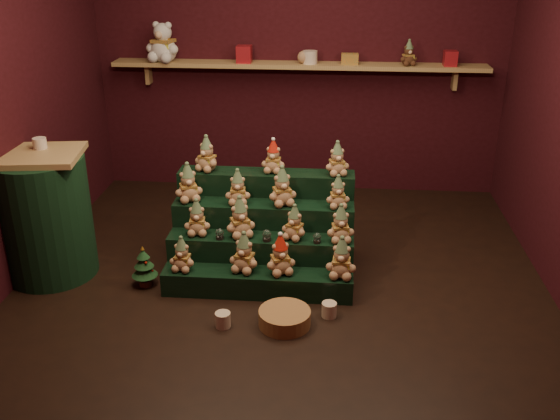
# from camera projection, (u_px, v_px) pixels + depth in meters

# --- Properties ---
(ground) EXTENTS (4.00, 4.00, 0.00)m
(ground) POSITION_uv_depth(u_px,v_px,m) (282.00, 281.00, 4.80)
(ground) COLOR black
(ground) RESTS_ON ground
(back_wall) EXTENTS (4.00, 0.10, 2.80)m
(back_wall) POSITION_uv_depth(u_px,v_px,m) (300.00, 51.00, 6.10)
(back_wall) COLOR black
(back_wall) RESTS_ON ground
(front_wall) EXTENTS (4.00, 0.10, 2.80)m
(front_wall) POSITION_uv_depth(u_px,v_px,m) (237.00, 232.00, 2.36)
(front_wall) COLOR black
(front_wall) RESTS_ON ground
(back_shelf) EXTENTS (3.60, 0.26, 0.24)m
(back_shelf) POSITION_uv_depth(u_px,v_px,m) (298.00, 66.00, 5.99)
(back_shelf) COLOR tan
(back_shelf) RESTS_ON ground
(riser_tier_front) EXTENTS (1.40, 0.22, 0.18)m
(riser_tier_front) POSITION_uv_depth(u_px,v_px,m) (257.00, 283.00, 4.59)
(riser_tier_front) COLOR black
(riser_tier_front) RESTS_ON ground
(riser_tier_midfront) EXTENTS (1.40, 0.22, 0.36)m
(riser_tier_midfront) POSITION_uv_depth(u_px,v_px,m) (261.00, 258.00, 4.75)
(riser_tier_midfront) COLOR black
(riser_tier_midfront) RESTS_ON ground
(riser_tier_midback) EXTENTS (1.40, 0.22, 0.54)m
(riser_tier_midback) POSITION_uv_depth(u_px,v_px,m) (264.00, 235.00, 4.92)
(riser_tier_midback) COLOR black
(riser_tier_midback) RESTS_ON ground
(riser_tier_back) EXTENTS (1.40, 0.22, 0.72)m
(riser_tier_back) POSITION_uv_depth(u_px,v_px,m) (267.00, 213.00, 5.08)
(riser_tier_back) COLOR black
(riser_tier_back) RESTS_ON ground
(teddy_0) EXTENTS (0.20, 0.19, 0.26)m
(teddy_0) POSITION_uv_depth(u_px,v_px,m) (182.00, 254.00, 4.54)
(teddy_0) COLOR tan
(teddy_0) RESTS_ON riser_tier_front
(teddy_1) EXTENTS (0.26, 0.24, 0.30)m
(teddy_1) POSITION_uv_depth(u_px,v_px,m) (244.00, 252.00, 4.52)
(teddy_1) COLOR tan
(teddy_1) RESTS_ON riser_tier_front
(teddy_2) EXTENTS (0.27, 0.26, 0.30)m
(teddy_2) POSITION_uv_depth(u_px,v_px,m) (280.00, 254.00, 4.49)
(teddy_2) COLOR tan
(teddy_2) RESTS_ON riser_tier_front
(teddy_3) EXTENTS (0.23, 0.21, 0.31)m
(teddy_3) POSITION_uv_depth(u_px,v_px,m) (342.00, 258.00, 4.44)
(teddy_3) COLOR tan
(teddy_3) RESTS_ON riser_tier_front
(teddy_4) EXTENTS (0.22, 0.20, 0.28)m
(teddy_4) POSITION_uv_depth(u_px,v_px,m) (197.00, 217.00, 4.68)
(teddy_4) COLOR tan
(teddy_4) RESTS_ON riser_tier_midfront
(teddy_5) EXTENTS (0.29, 0.28, 0.31)m
(teddy_5) POSITION_uv_depth(u_px,v_px,m) (240.00, 217.00, 4.64)
(teddy_5) COLOR tan
(teddy_5) RESTS_ON riser_tier_midfront
(teddy_6) EXTENTS (0.24, 0.23, 0.26)m
(teddy_6) POSITION_uv_depth(u_px,v_px,m) (295.00, 222.00, 4.61)
(teddy_6) COLOR tan
(teddy_6) RESTS_ON riser_tier_midfront
(teddy_7) EXTENTS (0.23, 0.21, 0.28)m
(teddy_7) POSITION_uv_depth(u_px,v_px,m) (341.00, 223.00, 4.57)
(teddy_7) COLOR tan
(teddy_7) RESTS_ON riser_tier_midfront
(teddy_8) EXTENTS (0.27, 0.26, 0.30)m
(teddy_8) POSITION_uv_depth(u_px,v_px,m) (188.00, 183.00, 4.81)
(teddy_8) COLOR tan
(teddy_8) RESTS_ON riser_tier_midback
(teddy_9) EXTENTS (0.21, 0.19, 0.27)m
(teddy_9) POSITION_uv_depth(u_px,v_px,m) (238.00, 187.00, 4.76)
(teddy_9) COLOR tan
(teddy_9) RESTS_ON riser_tier_midback
(teddy_10) EXTENTS (0.27, 0.26, 0.30)m
(teddy_10) POSITION_uv_depth(u_px,v_px,m) (282.00, 186.00, 4.73)
(teddy_10) COLOR tan
(teddy_10) RESTS_ON riser_tier_midback
(teddy_11) EXTENTS (0.20, 0.19, 0.25)m
(teddy_11) POSITION_uv_depth(u_px,v_px,m) (338.00, 192.00, 4.70)
(teddy_11) COLOR tan
(teddy_11) RESTS_ON riser_tier_midback
(teddy_12) EXTENTS (0.26, 0.25, 0.28)m
(teddy_12) POSITION_uv_depth(u_px,v_px,m) (207.00, 154.00, 4.92)
(teddy_12) COLOR tan
(teddy_12) RESTS_ON riser_tier_back
(teddy_13) EXTENTS (0.20, 0.18, 0.26)m
(teddy_13) POSITION_uv_depth(u_px,v_px,m) (273.00, 157.00, 4.88)
(teddy_13) COLOR tan
(teddy_13) RESTS_ON riser_tier_back
(teddy_14) EXTENTS (0.23, 0.22, 0.26)m
(teddy_14) POSITION_uv_depth(u_px,v_px,m) (337.00, 159.00, 4.83)
(teddy_14) COLOR tan
(teddy_14) RESTS_ON riser_tier_back
(snow_globe_a) EXTENTS (0.06, 0.06, 0.08)m
(snow_globe_a) POSITION_uv_depth(u_px,v_px,m) (220.00, 234.00, 4.63)
(snow_globe_a) COLOR black
(snow_globe_a) RESTS_ON riser_tier_midfront
(snow_globe_b) EXTENTS (0.07, 0.07, 0.09)m
(snow_globe_b) POSITION_uv_depth(u_px,v_px,m) (267.00, 235.00, 4.61)
(snow_globe_b) COLOR black
(snow_globe_b) RESTS_ON riser_tier_midfront
(snow_globe_c) EXTENTS (0.06, 0.06, 0.08)m
(snow_globe_c) POSITION_uv_depth(u_px,v_px,m) (317.00, 238.00, 4.58)
(snow_globe_c) COLOR black
(snow_globe_c) RESTS_ON riser_tier_midfront
(side_table) EXTENTS (0.72, 0.69, 0.99)m
(side_table) POSITION_uv_depth(u_px,v_px,m) (45.00, 216.00, 4.73)
(side_table) COLOR tan
(side_table) RESTS_ON ground
(table_ornament) EXTENTS (0.10, 0.10, 0.08)m
(table_ornament) POSITION_uv_depth(u_px,v_px,m) (40.00, 143.00, 4.60)
(table_ornament) COLOR beige
(table_ornament) RESTS_ON side_table
(mini_christmas_tree) EXTENTS (0.20, 0.20, 0.33)m
(mini_christmas_tree) POSITION_uv_depth(u_px,v_px,m) (144.00, 266.00, 4.67)
(mini_christmas_tree) COLOR #4E271B
(mini_christmas_tree) RESTS_ON ground
(mug_left) EXTENTS (0.11, 0.11, 0.11)m
(mug_left) POSITION_uv_depth(u_px,v_px,m) (223.00, 320.00, 4.21)
(mug_left) COLOR beige
(mug_left) RESTS_ON ground
(mug_right) EXTENTS (0.11, 0.11, 0.11)m
(mug_right) POSITION_uv_depth(u_px,v_px,m) (329.00, 310.00, 4.33)
(mug_right) COLOR beige
(mug_right) RESTS_ON ground
(wicker_basket) EXTENTS (0.44, 0.44, 0.11)m
(wicker_basket) POSITION_uv_depth(u_px,v_px,m) (285.00, 318.00, 4.23)
(wicker_basket) COLOR olive
(wicker_basket) RESTS_ON ground
(white_bear) EXTENTS (0.40, 0.37, 0.47)m
(white_bear) POSITION_uv_depth(u_px,v_px,m) (163.00, 37.00, 5.95)
(white_bear) COLOR silver
(white_bear) RESTS_ON back_shelf
(brown_bear) EXTENTS (0.20, 0.19, 0.23)m
(brown_bear) POSITION_uv_depth(u_px,v_px,m) (409.00, 53.00, 5.82)
(brown_bear) COLOR #4C2819
(brown_bear) RESTS_ON back_shelf
(gift_tin_red_a) EXTENTS (0.14, 0.14, 0.16)m
(gift_tin_red_a) POSITION_uv_depth(u_px,v_px,m) (244.00, 54.00, 5.96)
(gift_tin_red_a) COLOR #A81922
(gift_tin_red_a) RESTS_ON back_shelf
(gift_tin_cream) EXTENTS (0.14, 0.14, 0.12)m
(gift_tin_cream) POSITION_uv_depth(u_px,v_px,m) (310.00, 57.00, 5.92)
(gift_tin_cream) COLOR beige
(gift_tin_cream) RESTS_ON back_shelf
(gift_tin_red_b) EXTENTS (0.12, 0.12, 0.14)m
(gift_tin_red_b) POSITION_uv_depth(u_px,v_px,m) (450.00, 58.00, 5.81)
(gift_tin_red_b) COLOR #A81922
(gift_tin_red_b) RESTS_ON back_shelf
(shelf_plush_ball) EXTENTS (0.12, 0.12, 0.12)m
(shelf_plush_ball) POSITION_uv_depth(u_px,v_px,m) (304.00, 57.00, 5.93)
(shelf_plush_ball) COLOR tan
(shelf_plush_ball) RESTS_ON back_shelf
(scarf_gift_box) EXTENTS (0.16, 0.10, 0.10)m
(scarf_gift_box) POSITION_uv_depth(u_px,v_px,m) (350.00, 59.00, 5.90)
(scarf_gift_box) COLOR orange
(scarf_gift_box) RESTS_ON back_shelf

